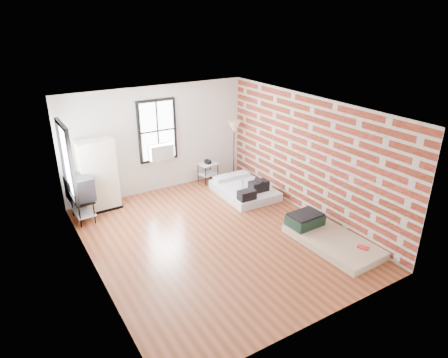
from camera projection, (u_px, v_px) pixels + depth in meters
ground at (216, 238)px, 8.59m from camera, size 6.00×6.00×0.00m
room_shell at (216, 155)px, 8.31m from camera, size 5.02×6.02×2.80m
mattress_main at (245, 189)px, 10.53m from camera, size 1.30×1.73×0.55m
mattress_bare at (326, 236)px, 8.41m from camera, size 1.12×2.04×0.43m
wardrobe at (98, 176)px, 9.52m from camera, size 0.90×0.53×1.75m
side_table at (208, 167)px, 11.19m from camera, size 0.56×0.48×0.66m
floor_lamp at (234, 130)px, 11.14m from camera, size 0.36×0.36×1.67m
tv_stand at (80, 189)px, 9.03m from camera, size 0.57×0.79×1.08m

